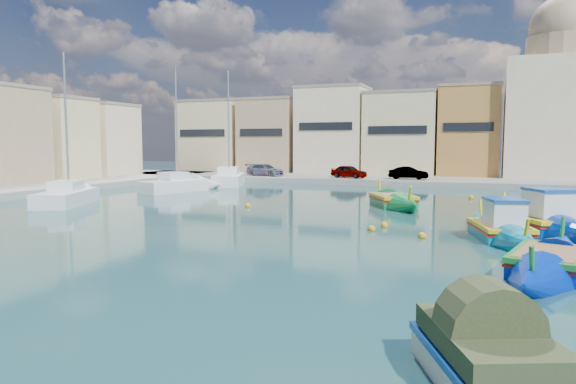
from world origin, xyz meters
The scene contains 14 objects.
ground centered at (0.00, 0.00, 0.00)m, with size 160.00×160.00×0.00m, color #164042.
north_quay centered at (0.00, 32.00, 0.30)m, with size 80.00×8.00×0.60m, color gray.
north_townhouses centered at (6.68, 39.36, 5.00)m, with size 83.20×7.87×10.19m.
church_block centered at (10.00, 40.00, 8.41)m, with size 10.00×10.00×19.10m.
parked_cars centered at (-12.04, 30.50, 1.23)m, with size 19.50×2.65×1.30m.
luzzu_turquoise_cabin centered at (4.19, 3.20, 0.33)m, with size 4.16×8.82×2.77m.
luzzu_blue_cabin centered at (5.98, 5.75, 0.38)m, with size 6.04×8.89×3.15m.
luzzu_green centered at (-2.09, 13.06, 0.29)m, with size 6.02×8.64×2.72m.
luzzu_blue_south centered at (5.51, -2.53, 0.26)m, with size 3.91×8.83×2.49m.
tender_near centered at (3.72, -11.46, 0.49)m, with size 2.87×3.63×1.58m.
yacht_north centered at (-20.76, 25.99, 0.47)m, with size 5.65×9.31×12.02m.
yacht_midnorth centered at (-20.47, 17.85, 0.45)m, with size 4.93×8.33×11.34m.
yacht_mid centered at (-23.15, 7.53, 0.43)m, with size 5.45×8.84×10.87m.
mooring_buoys centered at (1.05, 5.17, 0.08)m, with size 24.32×25.34×0.36m.
Camera 1 is at (3.64, -20.35, 4.07)m, focal length 32.00 mm.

